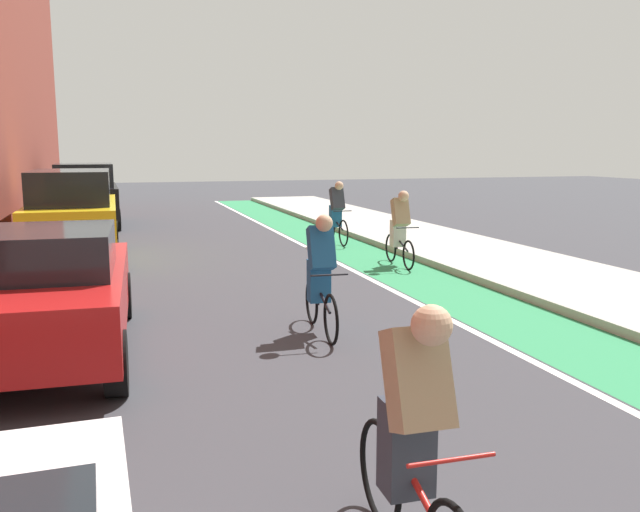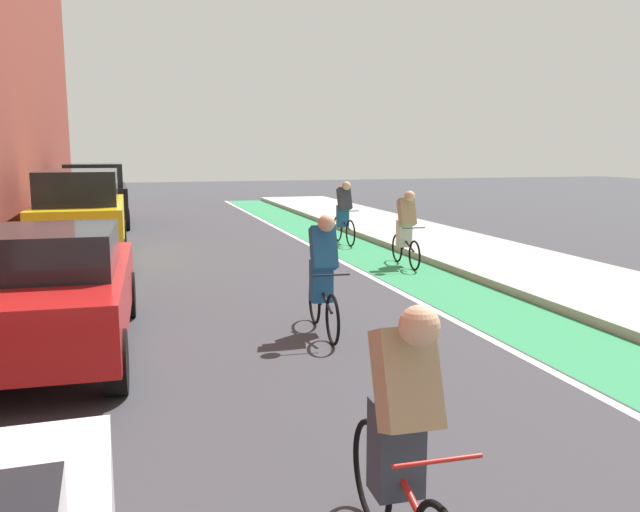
% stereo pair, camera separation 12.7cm
% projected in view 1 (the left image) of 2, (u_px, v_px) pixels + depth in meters
% --- Properties ---
extents(ground_plane, '(78.40, 78.40, 0.00)m').
position_uv_depth(ground_plane, '(246.00, 287.00, 11.67)').
color(ground_plane, '#38383D').
extents(bike_lane_paint, '(1.60, 35.64, 0.00)m').
position_uv_depth(bike_lane_paint, '(376.00, 260.00, 14.52)').
color(bike_lane_paint, '#2D8451').
rests_on(bike_lane_paint, ground).
extents(lane_divider_stripe, '(0.12, 35.64, 0.00)m').
position_uv_depth(lane_divider_stripe, '(337.00, 262.00, 14.26)').
color(lane_divider_stripe, white).
rests_on(lane_divider_stripe, ground).
extents(sidewalk_right, '(3.11, 35.64, 0.14)m').
position_uv_depth(sidewalk_right, '(471.00, 252.00, 15.20)').
color(sidewalk_right, '#A8A59E').
rests_on(sidewalk_right, ground).
extents(parked_sedan_red, '(2.11, 4.33, 1.53)m').
position_uv_depth(parked_sedan_red, '(40.00, 291.00, 7.67)').
color(parked_sedan_red, red).
rests_on(parked_sedan_red, ground).
extents(parked_suv_yellow_cab, '(1.84, 4.70, 1.98)m').
position_uv_depth(parked_suv_yellow_cab, '(73.00, 215.00, 14.30)').
color(parked_suv_yellow_cab, yellow).
rests_on(parked_suv_yellow_cab, ground).
extents(parked_suv_black, '(2.06, 4.37, 1.98)m').
position_uv_depth(parked_suv_black, '(85.00, 194.00, 20.75)').
color(parked_suv_black, black).
rests_on(parked_suv_black, ground).
extents(cyclist_lead, '(0.48, 1.74, 1.63)m').
position_uv_depth(cyclist_lead, '(413.00, 431.00, 3.72)').
color(cyclist_lead, black).
rests_on(cyclist_lead, ground).
extents(cyclist_mid, '(0.48, 1.70, 1.60)m').
position_uv_depth(cyclist_mid, '(320.00, 271.00, 8.64)').
color(cyclist_mid, black).
rests_on(cyclist_mid, ground).
extents(cyclist_trailing, '(0.48, 1.66, 1.59)m').
position_uv_depth(cyclist_trailing, '(400.00, 228.00, 13.73)').
color(cyclist_trailing, black).
rests_on(cyclist_trailing, ground).
extents(cyclist_far, '(0.48, 1.72, 1.62)m').
position_uv_depth(cyclist_far, '(337.00, 211.00, 16.98)').
color(cyclist_far, black).
rests_on(cyclist_far, ground).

